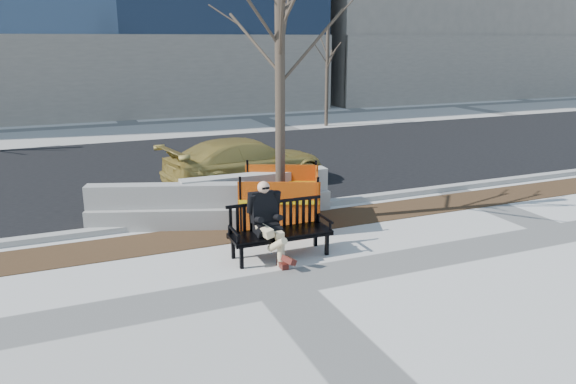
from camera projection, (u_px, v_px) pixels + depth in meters
name	position (u px, v px, depth m)	size (l,w,h in m)	color
ground	(279.00, 283.00, 8.82)	(120.00, 120.00, 0.00)	beige
mulch_strip	(231.00, 232.00, 11.13)	(40.00, 1.20, 0.02)	#47301C
asphalt_street	(171.00, 168.00, 16.64)	(60.00, 10.40, 0.01)	black
curb	(218.00, 216.00, 11.96)	(60.00, 0.25, 0.12)	#9E9B93
bench	(280.00, 256.00, 9.91)	(1.86, 0.67, 0.99)	black
seated_man	(266.00, 258.00, 9.86)	(0.59, 0.99, 1.39)	black
tree_fence	(281.00, 224.00, 11.68)	(2.42, 2.42, 6.06)	#E14F0D
sedan	(247.00, 187.00, 14.60)	(1.81, 4.46, 1.29)	#AD9442
jersey_barrier_left	(168.00, 227.00, 11.49)	(3.23, 0.65, 0.93)	gray
jersey_barrier_right	(257.00, 215.00, 12.27)	(3.34, 0.67, 0.96)	#A8A69D
far_tree_right	(326.00, 126.00, 24.85)	(1.71, 1.71, 4.61)	#4B3D30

